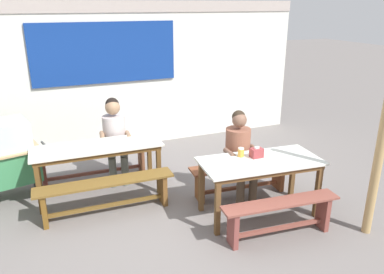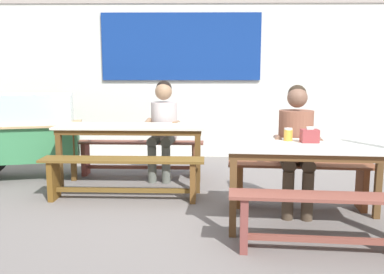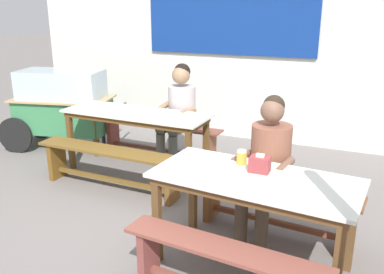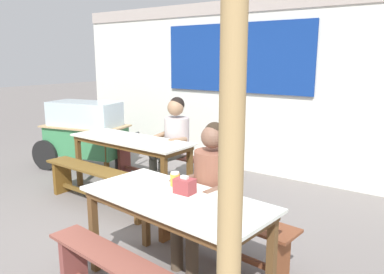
% 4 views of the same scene
% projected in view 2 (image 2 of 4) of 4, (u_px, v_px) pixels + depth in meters
% --- Properties ---
extents(ground_plane, '(40.00, 40.00, 0.00)m').
position_uv_depth(ground_plane, '(198.00, 213.00, 4.07)').
color(ground_plane, slate).
extents(backdrop_wall, '(7.17, 0.23, 2.66)m').
position_uv_depth(backdrop_wall, '(198.00, 71.00, 6.68)').
color(backdrop_wall, silver).
rests_on(backdrop_wall, ground_plane).
extents(dining_table_far, '(1.78, 0.66, 0.76)m').
position_uv_depth(dining_table_far, '(131.00, 132.00, 4.94)').
color(dining_table_far, silver).
rests_on(dining_table_far, ground_plane).
extents(dining_table_near, '(1.58, 0.85, 0.76)m').
position_uv_depth(dining_table_near, '(312.00, 153.00, 3.61)').
color(dining_table_near, silver).
rests_on(dining_table_near, ground_plane).
extents(bench_far_back, '(1.73, 0.30, 0.46)m').
position_uv_depth(bench_far_back, '(140.00, 154.00, 5.54)').
color(bench_far_back, brown).
rests_on(bench_far_back, ground_plane).
extents(bench_far_front, '(1.78, 0.34, 0.46)m').
position_uv_depth(bench_far_front, '(123.00, 172.00, 4.45)').
color(bench_far_front, brown).
rests_on(bench_far_front, ground_plane).
extents(bench_near_back, '(1.49, 0.44, 0.46)m').
position_uv_depth(bench_near_back, '(300.00, 179.00, 4.21)').
color(bench_near_back, brown).
rests_on(bench_near_back, ground_plane).
extents(bench_near_front, '(1.44, 0.38, 0.46)m').
position_uv_depth(bench_near_front, '(323.00, 216.00, 3.13)').
color(bench_near_front, brown).
rests_on(bench_near_front, ground_plane).
extents(food_cart, '(1.76, 1.02, 1.11)m').
position_uv_depth(food_cart, '(27.00, 130.00, 5.36)').
color(food_cart, '#3B8551').
rests_on(food_cart, ground_plane).
extents(person_center_facing, '(0.48, 0.60, 1.28)m').
position_uv_depth(person_center_facing, '(163.00, 122.00, 5.39)').
color(person_center_facing, '#5F655C').
rests_on(person_center_facing, ground_plane).
extents(person_right_near_table, '(0.49, 0.61, 1.26)m').
position_uv_depth(person_right_near_table, '(296.00, 140.00, 4.08)').
color(person_right_near_table, '#4A3B2D').
rests_on(person_right_near_table, ground_plane).
extents(tissue_box, '(0.15, 0.11, 0.14)m').
position_uv_depth(tissue_box, '(310.00, 136.00, 3.70)').
color(tissue_box, '#95373A').
rests_on(tissue_box, dining_table_near).
extents(condiment_jar, '(0.08, 0.08, 0.12)m').
position_uv_depth(condiment_jar, '(288.00, 135.00, 3.79)').
color(condiment_jar, gold).
rests_on(condiment_jar, dining_table_near).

